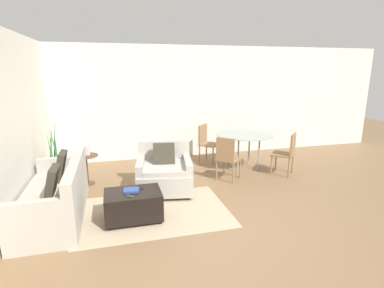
{
  "coord_description": "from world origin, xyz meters",
  "views": [
    {
      "loc": [
        -1.33,
        -3.63,
        2.17
      ],
      "look_at": [
        0.15,
        1.88,
        0.75
      ],
      "focal_mm": 28.0,
      "sensor_mm": 36.0,
      "label": 1
    }
  ],
  "objects_px": {
    "picture_frame": "(86,151)",
    "ottoman": "(133,205)",
    "potted_plant": "(56,171)",
    "dining_chair_far_left": "(206,141)",
    "tv_remote_secondary": "(130,196)",
    "dining_table": "(244,137)",
    "dining_chair_near_left": "(227,156)",
    "couch": "(57,198)",
    "tv_remote_primary": "(141,188)",
    "armchair": "(164,173)",
    "side_table": "(87,164)",
    "book_stack": "(131,190)",
    "dining_chair_near_right": "(287,151)"
  },
  "relations": [
    {
      "from": "potted_plant",
      "to": "dining_chair_near_left",
      "type": "distance_m",
      "value": 3.32
    },
    {
      "from": "side_table",
      "to": "picture_frame",
      "type": "height_order",
      "value": "picture_frame"
    },
    {
      "from": "dining_chair_near_left",
      "to": "tv_remote_secondary",
      "type": "bearing_deg",
      "value": -146.6
    },
    {
      "from": "couch",
      "to": "ottoman",
      "type": "xyz_separation_m",
      "value": [
        1.1,
        -0.39,
        -0.06
      ]
    },
    {
      "from": "ottoman",
      "to": "dining_chair_near_left",
      "type": "bearing_deg",
      "value": 30.84
    },
    {
      "from": "dining_chair_near_right",
      "to": "dining_chair_far_left",
      "type": "relative_size",
      "value": 1.0
    },
    {
      "from": "tv_remote_secondary",
      "to": "dining_table",
      "type": "height_order",
      "value": "dining_table"
    },
    {
      "from": "tv_remote_primary",
      "to": "dining_table",
      "type": "distance_m",
      "value": 3.0
    },
    {
      "from": "ottoman",
      "to": "dining_chair_far_left",
      "type": "xyz_separation_m",
      "value": [
        1.93,
        2.5,
        0.28
      ]
    },
    {
      "from": "couch",
      "to": "dining_chair_near_left",
      "type": "height_order",
      "value": "dining_chair_near_left"
    },
    {
      "from": "side_table",
      "to": "dining_chair_near_left",
      "type": "distance_m",
      "value": 2.74
    },
    {
      "from": "potted_plant",
      "to": "dining_chair_far_left",
      "type": "relative_size",
      "value": 1.52
    },
    {
      "from": "tv_remote_primary",
      "to": "dining_chair_far_left",
      "type": "relative_size",
      "value": 0.16
    },
    {
      "from": "couch",
      "to": "potted_plant",
      "type": "bearing_deg",
      "value": 99.44
    },
    {
      "from": "book_stack",
      "to": "potted_plant",
      "type": "height_order",
      "value": "potted_plant"
    },
    {
      "from": "tv_remote_secondary",
      "to": "dining_table",
      "type": "distance_m",
      "value": 3.31
    },
    {
      "from": "potted_plant",
      "to": "dining_chair_far_left",
      "type": "bearing_deg",
      "value": 12.56
    },
    {
      "from": "armchair",
      "to": "potted_plant",
      "type": "distance_m",
      "value": 2.13
    },
    {
      "from": "dining_chair_near_left",
      "to": "dining_chair_near_right",
      "type": "xyz_separation_m",
      "value": [
        1.35,
        0.0,
        0.0
      ]
    },
    {
      "from": "armchair",
      "to": "dining_chair_far_left",
      "type": "relative_size",
      "value": 1.22
    },
    {
      "from": "ottoman",
      "to": "picture_frame",
      "type": "relative_size",
      "value": 4.77
    },
    {
      "from": "armchair",
      "to": "dining_table",
      "type": "height_order",
      "value": "armchair"
    },
    {
      "from": "couch",
      "to": "book_stack",
      "type": "distance_m",
      "value": 1.15
    },
    {
      "from": "couch",
      "to": "dining_chair_near_left",
      "type": "distance_m",
      "value": 3.13
    },
    {
      "from": "side_table",
      "to": "book_stack",
      "type": "bearing_deg",
      "value": -65.66
    },
    {
      "from": "armchair",
      "to": "tv_remote_secondary",
      "type": "xyz_separation_m",
      "value": [
        -0.67,
        -1.08,
        0.09
      ]
    },
    {
      "from": "couch",
      "to": "tv_remote_secondary",
      "type": "xyz_separation_m",
      "value": [
        1.06,
        -0.54,
        0.14
      ]
    },
    {
      "from": "ottoman",
      "to": "side_table",
      "type": "relative_size",
      "value": 1.42
    },
    {
      "from": "dining_chair_near_left",
      "to": "tv_remote_primary",
      "type": "bearing_deg",
      "value": -150.47
    },
    {
      "from": "ottoman",
      "to": "side_table",
      "type": "xyz_separation_m",
      "value": [
        -0.76,
        1.68,
        0.17
      ]
    },
    {
      "from": "tv_remote_primary",
      "to": "dining_chair_far_left",
      "type": "distance_m",
      "value": 2.97
    },
    {
      "from": "ottoman",
      "to": "tv_remote_secondary",
      "type": "height_order",
      "value": "tv_remote_secondary"
    },
    {
      "from": "potted_plant",
      "to": "picture_frame",
      "type": "distance_m",
      "value": 0.69
    },
    {
      "from": "ottoman",
      "to": "dining_chair_near_right",
      "type": "distance_m",
      "value": 3.48
    },
    {
      "from": "dining_chair_near_left",
      "to": "armchair",
      "type": "bearing_deg",
      "value": -170.65
    },
    {
      "from": "side_table",
      "to": "dining_table",
      "type": "bearing_deg",
      "value": 2.38
    },
    {
      "from": "potted_plant",
      "to": "side_table",
      "type": "relative_size",
      "value": 2.37
    },
    {
      "from": "couch",
      "to": "picture_frame",
      "type": "height_order",
      "value": "couch"
    },
    {
      "from": "couch",
      "to": "side_table",
      "type": "bearing_deg",
      "value": 75.02
    },
    {
      "from": "tv_remote_secondary",
      "to": "picture_frame",
      "type": "xyz_separation_m",
      "value": [
        -0.71,
        1.83,
        0.22
      ]
    },
    {
      "from": "couch",
      "to": "tv_remote_primary",
      "type": "distance_m",
      "value": 1.27
    },
    {
      "from": "dining_table",
      "to": "book_stack",
      "type": "bearing_deg",
      "value": -145.77
    },
    {
      "from": "picture_frame",
      "to": "couch",
      "type": "bearing_deg",
      "value": -104.98
    },
    {
      "from": "dining_chair_near_left",
      "to": "picture_frame",
      "type": "bearing_deg",
      "value": 168.75
    },
    {
      "from": "picture_frame",
      "to": "ottoman",
      "type": "bearing_deg",
      "value": -65.8
    },
    {
      "from": "tv_remote_secondary",
      "to": "side_table",
      "type": "bearing_deg",
      "value": 111.28
    },
    {
      "from": "side_table",
      "to": "dining_table",
      "type": "relative_size",
      "value": 0.46
    },
    {
      "from": "book_stack",
      "to": "tv_remote_secondary",
      "type": "bearing_deg",
      "value": -98.24
    },
    {
      "from": "armchair",
      "to": "ottoman",
      "type": "xyz_separation_m",
      "value": [
        -0.63,
        -0.94,
        -0.11
      ]
    },
    {
      "from": "tv_remote_primary",
      "to": "potted_plant",
      "type": "bearing_deg",
      "value": 131.81
    }
  ]
}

